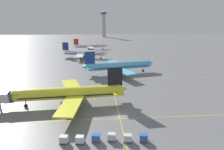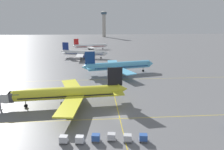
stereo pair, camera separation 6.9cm
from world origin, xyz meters
TOP-DOWN VIEW (x-y plane):
  - ground_plane at (0.00, 0.00)m, footprint 600.00×600.00m
  - airliner_front_gate at (-15.70, 9.20)m, footprint 40.36×34.73m
  - airliner_second_row at (5.01, 48.49)m, footprint 39.21×33.32m
  - airliner_third_row at (-15.46, 93.30)m, footprint 35.05×29.79m
  - airliner_far_left_stand at (-11.71, 132.22)m, footprint 32.27×27.52m
  - taxiway_markings at (0.00, 17.89)m, footprint 133.65×87.50m
  - baggage_cart_row_leftmost at (-14.68, -13.30)m, footprint 2.85×1.97m
  - baggage_cart_row_second at (-10.88, -13.66)m, footprint 2.85×1.97m
  - baggage_cart_row_middle at (-7.09, -13.21)m, footprint 2.85×1.97m
  - baggage_cart_row_fourth at (-3.30, -13.08)m, footprint 2.85×1.97m
  - baggage_cart_row_fifth at (0.50, -13.91)m, footprint 2.85×1.97m
  - baggage_cart_row_rightmost at (4.29, -14.08)m, footprint 2.85×1.97m
  - control_tower at (5.76, 254.86)m, footprint 8.82×8.82m

SIDE VIEW (x-z plane):
  - ground_plane at x=0.00m, z-range 0.00..0.00m
  - taxiway_markings at x=0.00m, z-range 0.00..0.01m
  - baggage_cart_row_leftmost at x=-14.68m, z-range 0.07..1.93m
  - baggage_cart_row_second at x=-10.88m, z-range 0.07..1.93m
  - baggage_cart_row_middle at x=-7.09m, z-range 0.07..1.93m
  - baggage_cart_row_fourth at x=-3.30m, z-range 0.07..1.93m
  - baggage_cart_row_fifth at x=0.50m, z-range 0.07..1.93m
  - baggage_cart_row_rightmost at x=4.29m, z-range 0.07..1.93m
  - airliner_far_left_stand at x=-11.71m, z-range -1.59..8.46m
  - airliner_third_row at x=-15.46m, z-range -1.74..9.24m
  - airliner_second_row at x=5.01m, z-range -1.94..10.30m
  - airliner_front_gate at x=-15.70m, z-range -1.99..10.56m
  - control_tower at x=5.76m, z-range 3.01..39.92m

